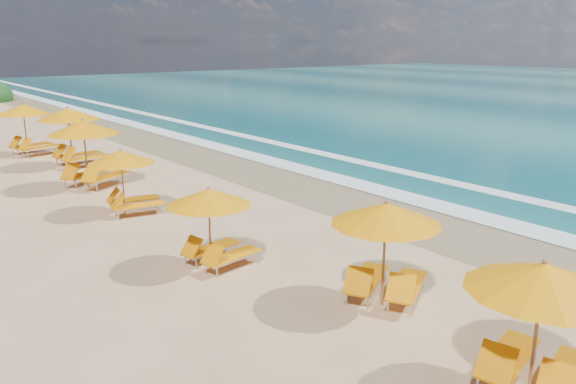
# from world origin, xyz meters

# --- Properties ---
(ground) EXTENTS (160.00, 160.00, 0.00)m
(ground) POSITION_xyz_m (0.00, 0.00, 0.00)
(ground) COLOR tan
(ground) RESTS_ON ground
(wet_sand) EXTENTS (4.00, 160.00, 0.01)m
(wet_sand) POSITION_xyz_m (4.00, 0.00, 0.01)
(wet_sand) COLOR #8B7952
(wet_sand) RESTS_ON ground
(surf_foam) EXTENTS (4.00, 160.00, 0.01)m
(surf_foam) POSITION_xyz_m (6.70, 0.00, 0.03)
(surf_foam) COLOR white
(surf_foam) RESTS_ON ground
(station_2) EXTENTS (2.76, 2.66, 2.24)m
(station_2) POSITION_xyz_m (-1.69, -8.12, 1.25)
(station_2) COLOR olive
(station_2) RESTS_ON ground
(station_3) EXTENTS (2.96, 2.96, 2.22)m
(station_3) POSITION_xyz_m (-1.11, -4.58, 1.24)
(station_3) COLOR olive
(station_3) RESTS_ON ground
(station_4) EXTENTS (2.34, 2.21, 1.99)m
(station_4) POSITION_xyz_m (-2.82, -0.79, 1.11)
(station_4) COLOR olive
(station_4) RESTS_ON ground
(station_5) EXTENTS (2.50, 2.40, 2.06)m
(station_5) POSITION_xyz_m (-2.65, 4.61, 1.15)
(station_5) COLOR olive
(station_5) RESTS_ON ground
(station_6) EXTENTS (3.37, 3.36, 2.55)m
(station_6) POSITION_xyz_m (-2.39, 8.58, 1.43)
(station_6) COLOR olive
(station_6) RESTS_ON ground
(station_7) EXTENTS (2.91, 2.72, 2.58)m
(station_7) POSITION_xyz_m (-1.59, 12.59, 1.45)
(station_7) COLOR olive
(station_7) RESTS_ON ground
(station_8) EXTENTS (3.01, 2.89, 2.46)m
(station_8) POSITION_xyz_m (-2.43, 16.44, 1.38)
(station_8) COLOR olive
(station_8) RESTS_ON ground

